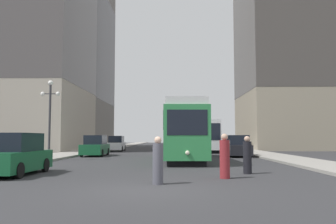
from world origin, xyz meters
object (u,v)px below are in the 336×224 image
Objects in this scene: streetcar at (182,131)px; parked_car_right_far at (238,147)px; pedestrian_crossing_far at (247,156)px; pedestrian_on_sidewalk at (225,158)px; lamp_post_left_near at (50,107)px; parked_car_left_far at (116,144)px; pedestrian_crossing_near at (158,162)px; transit_bus at (205,135)px; parked_car_left_mid at (15,155)px; parked_car_left_near at (95,146)px.

parked_car_right_far is (4.86, 4.49, -1.26)m from streetcar.
pedestrian_on_sidewalk reaches higher than pedestrian_crossing_far.
lamp_post_left_near is at bearing 21.95° from parked_car_right_far.
pedestrian_crossing_near is (6.40, -29.59, -0.07)m from parked_car_left_far.
transit_bus is 27.77m from parked_car_left_mid.
parked_car_left_far is 29.25m from pedestrian_on_sidewalk.
parked_car_right_far is at bearing -97.97° from pedestrian_on_sidewalk.
streetcar is 18.24m from parked_car_left_far.
parked_car_left_far is 2.70× the size of pedestrian_crossing_near.
parked_car_left_near reaches higher than pedestrian_crossing_far.
parked_car_left_near is 12.43m from parked_car_right_far.
parked_car_left_mid is (-7.52, -10.07, -1.26)m from streetcar.
pedestrian_on_sidewalk is 0.32× the size of lamp_post_left_near.
parked_car_left_near reaches higher than pedestrian_on_sidewalk.
parked_car_left_mid is 26.63m from parked_car_left_far.
streetcar is at bearing -78.44° from pedestrian_on_sidewalk.
parked_car_right_far is at bearing -113.68° from pedestrian_crossing_far.
streetcar is 13.15m from pedestrian_crossing_near.
parked_car_left_mid is 0.94× the size of parked_car_right_far.
parked_car_right_far is at bearing 50.30° from parked_car_left_mid.
parked_car_left_near is 11.07m from parked_car_left_far.
pedestrian_crossing_near is at bearing -79.02° from parked_car_left_far.
transit_bus reaches higher than pedestrian_on_sidewalk.
streetcar is 2.33× the size of lamp_post_left_near.
streetcar is at bearing -99.96° from transit_bus.
transit_bus is 10.70m from parked_car_left_far.
pedestrian_on_sidewalk is (2.58, 1.75, 0.06)m from pedestrian_crossing_near.
streetcar reaches higher than parked_car_left_far.
parked_car_left_far is 28.00m from pedestrian_crossing_far.
lamp_post_left_near is at bearing -108.71° from parked_car_left_near.
streetcar is 1.07× the size of transit_bus.
pedestrian_crossing_near is 5.23m from pedestrian_crossing_far.
parked_car_left_mid is 10.27m from pedestrian_crossing_far.
parked_car_left_near is 19.02m from pedestrian_on_sidewalk.
transit_bus reaches higher than parked_car_left_near.
parked_car_left_far is (-0.00, 26.63, 0.00)m from parked_car_left_mid.
lamp_post_left_near is (-8.30, 12.33, 3.03)m from pedestrian_crossing_near.
pedestrian_crossing_near is (6.40, -18.52, -0.07)m from parked_car_left_near.
streetcar is 2.62× the size of parked_car_left_near.
transit_bus is 2.63× the size of parked_car_right_far.
streetcar is at bearing 53.92° from parked_car_left_mid.
parked_car_right_far is 16.13m from pedestrian_on_sidewalk.
parked_car_left_mid is at bearing 52.24° from pedestrian_crossing_near.
parked_car_left_mid reaches higher than pedestrian_crossing_near.
streetcar is 9.40m from parked_car_left_near.
streetcar is at bearing -37.80° from parked_car_left_near.
transit_bus is at bearing 52.49° from lamp_post_left_near.
parked_car_left_mid reaches higher than pedestrian_crossing_far.
pedestrian_crossing_far is 0.30× the size of lamp_post_left_near.
parked_car_left_mid is 2.63× the size of pedestrian_crossing_near.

